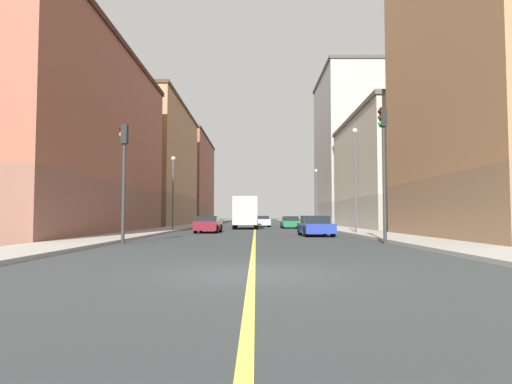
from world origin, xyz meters
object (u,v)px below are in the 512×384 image
Objects in this scene: building_right_corner at (47,138)px; street_lamp_left_near at (356,169)px; building_left_far at (362,150)px; car_blue at (316,226)px; traffic_light_right_near at (124,166)px; car_silver at (262,221)px; street_lamp_right_near at (174,184)px; building_left_mid at (410,172)px; street_lamp_left_far at (317,191)px; box_truck at (246,212)px; building_right_midblock at (143,166)px; building_right_distant at (180,180)px; car_maroon at (209,224)px; car_orange at (249,220)px; traffic_light_left_near at (384,156)px; car_green at (291,222)px.

street_lamp_left_near is at bearing -3.34° from building_right_corner.
building_left_far reaches higher than building_right_corner.
car_blue is (-3.15, -2.23, -3.96)m from street_lamp_left_near.
traffic_light_right_near is (-21.58, -42.35, -7.31)m from building_left_far.
car_blue is (3.16, -24.23, -0.02)m from car_silver.
traffic_light_right_near is 17.28m from street_lamp_right_near.
street_lamp_left_far is at bearing 139.62° from building_left_mid.
car_silver is at bearing 78.34° from box_truck.
building_right_midblock is at bearing 111.19° from street_lamp_right_near.
street_lamp_left_far is 10.62m from box_truck.
building_left_far is at bearing 48.72° from box_truck.
building_right_distant is at bearing 97.91° from traffic_light_right_near.
box_truck is (14.49, 12.17, -5.41)m from building_right_corner.
car_maroon is 10.53m from box_truck.
street_lamp_left_near is 44.17m from car_orange.
traffic_light_right_near is at bearing -95.21° from car_orange.
car_blue is at bearing 38.24° from traffic_light_right_near.
box_truck is at bearing -89.41° from car_orange.
traffic_light_right_near is at bearing -86.74° from street_lamp_right_near.
building_left_far is 31.23m from building_right_midblock.
car_blue is at bearing 105.04° from traffic_light_left_near.
traffic_light_right_near is 53.67m from car_orange.
building_right_midblock is at bearing -134.15° from car_orange.
car_green is at bearing -33.81° from building_right_midblock.
building_left_mid is 2.60× the size of street_lamp_left_near.
car_silver is at bearing -145.23° from building_left_far.
building_right_midblock is 6.01× the size of car_silver.
building_right_corner reaches higher than traffic_light_left_near.
building_left_far is 3.46× the size of street_lamp_right_near.
building_right_corner is at bearing -128.15° from car_silver.
car_blue is (7.57, -5.58, -0.00)m from car_maroon.
car_blue reaches higher than car_green.
building_right_corner is 24.84m from car_green.
street_lamp_left_far is at bearing -58.60° from building_right_distant.
car_silver is at bearing 147.95° from building_left_mid.
traffic_light_left_near is 1.60× the size of car_blue.
traffic_light_right_near is 1.38× the size of car_silver.
car_orange is at bearing -44.02° from building_right_distant.
building_right_distant reaches higher than traffic_light_left_near.
street_lamp_right_near is at bearing 153.57° from street_lamp_left_near.
car_orange is at bearing 146.64° from building_left_far.
car_blue is at bearing -144.75° from street_lamp_left_near.
street_lamp_left_far is 1.61× the size of car_green.
building_right_midblock reaches higher than car_maroon.
car_blue is (0.23, -17.95, 0.01)m from car_green.
box_truck is at bearing 106.60° from traffic_light_left_near.
car_silver is at bearing 77.85° from traffic_light_right_near.
car_green is at bearing 59.33° from car_maroon.
traffic_light_left_near is 53.98m from car_orange.
traffic_light_right_near is at bearing -82.09° from building_right_distant.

